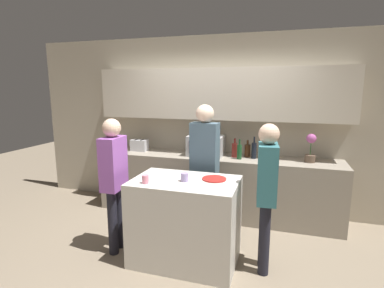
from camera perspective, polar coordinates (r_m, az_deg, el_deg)
name	(u,v)px	position (r m, az deg, el deg)	size (l,w,h in m)	color
ground_plane	(186,263)	(3.57, -1.07, -21.74)	(14.00, 14.00, 0.00)	#7F705B
back_wall	(220,113)	(4.64, 5.32, 5.95)	(6.40, 0.40, 2.70)	#B2A893
back_counter	(215,185)	(4.59, 4.39, -7.87)	(3.60, 0.62, 0.91)	gray
kitchen_island	(185,221)	(3.40, -1.28, -14.43)	(1.13, 0.73, 0.94)	beige
microwave	(206,145)	(4.49, 2.67, -0.27)	(0.52, 0.39, 0.30)	#B7BABC
toaster	(139,145)	(4.89, -9.98, -0.23)	(0.26, 0.16, 0.18)	silver
potted_plant	(311,148)	(4.36, 21.67, -0.70)	(0.14, 0.14, 0.40)	brown
bottle_0	(235,150)	(4.41, 8.12, -1.14)	(0.09, 0.09, 0.28)	maroon
bottle_1	(239,151)	(4.30, 9.01, -1.41)	(0.07, 0.07, 0.29)	#194723
bottle_2	(247,150)	(4.47, 10.50, -1.19)	(0.09, 0.09, 0.25)	#472814
bottle_3	(254,150)	(4.37, 11.72, -1.16)	(0.07, 0.07, 0.32)	black
plate_on_island	(214,179)	(3.26, 4.26, -6.64)	(0.26, 0.26, 0.01)	red
cup_0	(184,177)	(3.18, -1.44, -6.35)	(0.08, 0.08, 0.09)	#9B88BE
cup_1	(145,179)	(3.15, -8.88, -6.65)	(0.07, 0.07, 0.09)	pink
person_left	(205,159)	(3.77, 2.40, -2.94)	(0.35, 0.23, 1.71)	black
person_center	(114,175)	(3.55, -14.65, -5.72)	(0.21, 0.35, 1.58)	black
person_right	(267,186)	(3.16, 14.02, -7.86)	(0.22, 0.36, 1.57)	black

